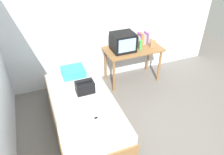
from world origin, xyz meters
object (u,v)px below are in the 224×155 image
remote_dark (98,121)px  pillow (73,72)px  folded_towel (102,125)px  remote_silver (66,96)px  magazine (78,117)px  desk (133,53)px  book_row (142,39)px  water_bottle (141,45)px  handbag (85,87)px  picture_frame (153,44)px  bed (84,112)px  tv (123,42)px

remote_dark → pillow: bearing=91.8°
folded_towel → remote_silver: bearing=111.5°
folded_towel → magazine: bearing=130.6°
remote_dark → remote_silver: bearing=113.0°
folded_towel → pillow: bearing=92.7°
desk → book_row: size_ratio=4.52×
book_row → magazine: book_row is taller
water_bottle → book_row: book_row is taller
magazine → remote_silver: size_ratio=2.01×
desk → remote_silver: (-1.55, -0.70, -0.15)m
book_row → handbag: 1.72m
desk → folded_towel: bearing=-128.3°
folded_towel → water_bottle: bearing=47.5°
book_row → picture_frame: size_ratio=1.65×
handbag → water_bottle: bearing=24.3°
magazine → remote_silver: remote_silver is taller
remote_silver → folded_towel: bearing=-68.5°
water_bottle → bed: bearing=-150.8°
pillow → folded_towel: bearing=-87.3°
book_row → picture_frame: (0.11, -0.24, -0.03)m
desk → handbag: 1.41m
pillow → handbag: handbag is taller
picture_frame → pillow: (-1.66, -0.00, -0.27)m
desk → pillow: bearing=-175.0°
desk → remote_silver: 1.71m
picture_frame → remote_dark: size_ratio=1.00×
remote_dark → folded_towel: size_ratio=0.56×
water_bottle → handbag: size_ratio=0.64×
remote_silver → bed: bearing=-39.2°
pillow → folded_towel: pillow is taller
desk → book_row: book_row is taller
desk → pillow: 1.29m
water_bottle → folded_towel: water_bottle is taller
bed → picture_frame: (1.70, 0.78, 0.60)m
desk → tv: (-0.24, -0.01, 0.28)m
tv → water_bottle: tv is taller
magazine → handbag: bearing=64.3°
desk → magazine: 1.93m
folded_towel → desk: bearing=51.7°
water_bottle → magazine: water_bottle is taller
handbag → picture_frame: bearing=20.1°
bed → remote_dark: size_ratio=12.82×
tv → magazine: size_ratio=1.52×
water_bottle → magazine: 1.98m
picture_frame → pillow: 1.69m
book_row → remote_silver: book_row is taller
picture_frame → pillow: size_ratio=0.38×
bed → water_bottle: bearing=29.2°
handbag → pillow: bearing=96.2°
desk → book_row: (0.27, 0.13, 0.21)m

